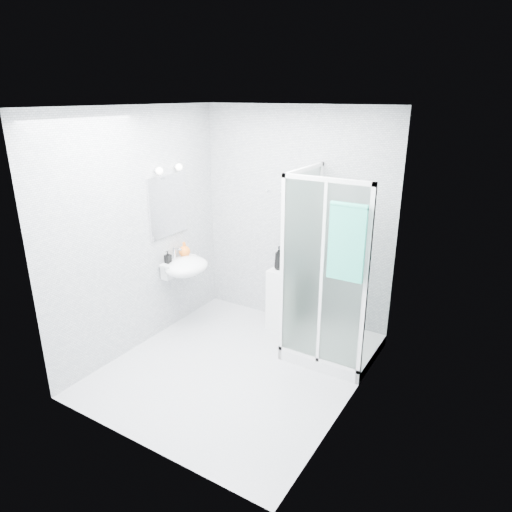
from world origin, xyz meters
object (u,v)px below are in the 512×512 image
Objects in this scene: soap_dispenser_black at (168,257)px; shampoo_bottle_a at (279,258)px; shampoo_bottle_b at (287,262)px; hand_towel at (347,241)px; shower_enclosure at (325,317)px; soap_dispenser_orange at (184,249)px; storage_cabinet at (283,299)px; wall_basin at (185,267)px.

shampoo_bottle_a is at bearing 35.02° from soap_dispenser_black.
soap_dispenser_black is (-1.16, -0.75, 0.07)m from shampoo_bottle_b.
shampoo_bottle_a is 1.29× the size of shampoo_bottle_b.
shower_enclosure is at bearing 128.69° from hand_towel.
shower_enclosure is 1.85m from soap_dispenser_orange.
soap_dispenser_orange is (-2.09, 0.23, -0.51)m from hand_towel.
soap_dispenser_orange is at bearing -156.43° from shampoo_bottle_a.
shampoo_bottle_a is 1.59× the size of soap_dispenser_orange.
storage_cabinet is at bearing 33.93° from soap_dispenser_black.
wall_basin is 1.10m from shampoo_bottle_a.
shampoo_bottle_a is at bearing 32.73° from wall_basin.
shower_enclosure is at bearing -21.43° from storage_cabinet.
shampoo_bottle_a is at bearing 147.13° from hand_towel.
shampoo_bottle_b is at bearing 7.33° from shampoo_bottle_a.
storage_cabinet is 5.21× the size of soap_dispenser_black.
storage_cabinet is at bearing 156.43° from shower_enclosure.
soap_dispenser_black is (-1.78, -0.46, 0.49)m from shower_enclosure.
shower_enclosure reaches higher than hand_towel.
shampoo_bottle_a is 1.28m from soap_dispenser_black.
shampoo_bottle_b is at bearing 30.52° from wall_basin.
hand_towel is 3.33× the size of shampoo_bottle_b.
shower_enclosure reaches higher than wall_basin.
storage_cabinet is 4.28× the size of soap_dispenser_orange.
storage_cabinet is at bearing -178.88° from shampoo_bottle_b.
shampoo_bottle_b is (-0.62, 0.29, 0.42)m from shower_enclosure.
soap_dispenser_orange is (-0.11, 0.14, 0.15)m from wall_basin.
wall_basin is 1.20m from shampoo_bottle_b.
wall_basin is 2.09m from hand_towel.
soap_dispenser_orange is (-1.10, -0.47, 0.57)m from storage_cabinet.
wall_basin is 0.77× the size of hand_towel.
hand_towel is at bearing -32.87° from shampoo_bottle_a.
wall_basin reaches higher than storage_cabinet.
wall_basin reaches higher than shampoo_bottle_b.
hand_towel is 1.32m from shampoo_bottle_b.
soap_dispenser_orange is at bearing 128.95° from wall_basin.
soap_dispenser_black reaches higher than storage_cabinet.
storage_cabinet is 1.45m from soap_dispenser_black.
storage_cabinet is at bearing 11.53° from shampoo_bottle_a.
storage_cabinet is at bearing 145.00° from hand_towel.
wall_basin is 2.00× the size of shampoo_bottle_a.
hand_towel is at bearing -6.17° from soap_dispenser_orange.
soap_dispenser_orange reaches higher than storage_cabinet.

